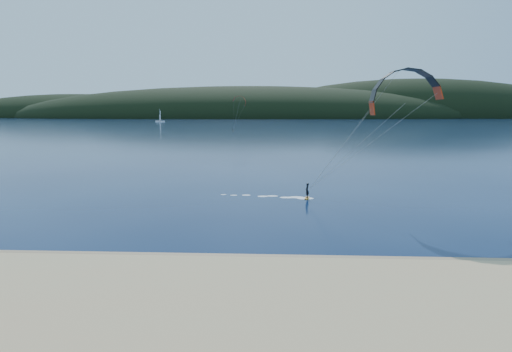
{
  "coord_description": "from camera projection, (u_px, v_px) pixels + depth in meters",
  "views": [
    {
      "loc": [
        4.73,
        -22.3,
        9.95
      ],
      "look_at": [
        3.2,
        10.0,
        5.0
      ],
      "focal_mm": 29.23,
      "sensor_mm": 36.0,
      "label": 1
    }
  ],
  "objects": [
    {
      "name": "ground",
      "position": [
        192.0,
        289.0,
        23.75
      ],
      "size": [
        1800.0,
        1800.0,
        0.0
      ],
      "primitive_type": "plane",
      "color": "#071334",
      "rests_on": "ground"
    },
    {
      "name": "wet_sand",
      "position": [
        205.0,
        260.0,
        28.18
      ],
      "size": [
        220.0,
        2.5,
        0.1
      ],
      "color": "#8E7052",
      "rests_on": "ground"
    },
    {
      "name": "sailboat",
      "position": [
        160.0,
        121.0,
        430.74
      ],
      "size": [
        9.51,
        6.52,
        13.33
      ],
      "color": "white",
      "rests_on": "ground"
    },
    {
      "name": "kitesurfer_near",
      "position": [
        399.0,
        107.0,
        43.46
      ],
      "size": [
        24.28,
        6.31,
        14.38
      ],
      "color": "#BF7716",
      "rests_on": "ground"
    },
    {
      "name": "headland",
      "position": [
        274.0,
        118.0,
        759.57
      ],
      "size": [
        1200.0,
        310.0,
        140.0
      ],
      "color": "black",
      "rests_on": "ground"
    },
    {
      "name": "kitesurfer_far",
      "position": [
        239.0,
        103.0,
        216.08
      ],
      "size": [
        8.21,
        7.84,
        17.72
      ],
      "color": "#BF7716",
      "rests_on": "ground"
    }
  ]
}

